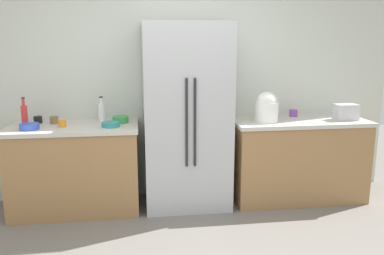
{
  "coord_description": "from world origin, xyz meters",
  "views": [
    {
      "loc": [
        -0.35,
        -2.45,
        1.69
      ],
      "look_at": [
        0.06,
        0.46,
        1.06
      ],
      "focal_mm": 36.94,
      "sensor_mm": 36.0,
      "label": 1
    }
  ],
  "objects": [
    {
      "name": "bowl_c",
      "position": [
        -0.61,
        1.43,
        0.91
      ],
      "size": [
        0.18,
        0.18,
        0.05
      ],
      "primitive_type": "cylinder",
      "color": "teal",
      "rests_on": "counter_left"
    },
    {
      "name": "refrigerator",
      "position": [
        0.15,
        1.53,
        0.95
      ],
      "size": [
        0.87,
        0.66,
        1.9
      ],
      "color": "#B7BABF",
      "rests_on": "ground_plane"
    },
    {
      "name": "cup_b",
      "position": [
        -1.36,
        1.72,
        0.92
      ],
      "size": [
        0.09,
        0.09,
        0.07
      ],
      "primitive_type": "cylinder",
      "color": "black",
      "rests_on": "counter_left"
    },
    {
      "name": "bottle_a",
      "position": [
        -1.45,
        1.57,
        1.0
      ],
      "size": [
        0.06,
        0.06,
        0.29
      ],
      "color": "red",
      "rests_on": "counter_left"
    },
    {
      "name": "bowl_a",
      "position": [
        -1.37,
        1.41,
        0.92
      ],
      "size": [
        0.18,
        0.18,
        0.06
      ],
      "primitive_type": "cylinder",
      "color": "blue",
      "rests_on": "counter_left"
    },
    {
      "name": "bowl_b",
      "position": [
        -0.52,
        1.63,
        0.92
      ],
      "size": [
        0.16,
        0.16,
        0.07
      ],
      "primitive_type": "cylinder",
      "color": "green",
      "rests_on": "counter_left"
    },
    {
      "name": "counter_right",
      "position": [
        1.38,
        1.54,
        0.45
      ],
      "size": [
        1.45,
        0.67,
        0.89
      ],
      "color": "#9E7247",
      "rests_on": "ground_plane"
    },
    {
      "name": "counter_left",
      "position": [
        -0.99,
        1.54,
        0.45
      ],
      "size": [
        1.28,
        0.67,
        0.89
      ],
      "color": "#9E7247",
      "rests_on": "ground_plane"
    },
    {
      "name": "rice_cooker",
      "position": [
        0.99,
        1.46,
        1.04
      ],
      "size": [
        0.24,
        0.24,
        0.32
      ],
      "color": "white",
      "rests_on": "counter_right"
    },
    {
      "name": "kitchen_back_panel",
      "position": [
        0.0,
        1.91,
        1.39
      ],
      "size": [
        5.1,
        0.1,
        2.79
      ],
      "primitive_type": "cube",
      "color": "silver",
      "rests_on": "ground_plane"
    },
    {
      "name": "cup_d",
      "position": [
        1.39,
        1.71,
        0.93
      ],
      "size": [
        0.09,
        0.09,
        0.08
      ],
      "primitive_type": "cylinder",
      "color": "purple",
      "rests_on": "counter_right"
    },
    {
      "name": "toaster",
      "position": [
        1.86,
        1.45,
        0.97
      ],
      "size": [
        0.24,
        0.16,
        0.17
      ],
      "primitive_type": "cube",
      "color": "silver",
      "rests_on": "counter_right"
    },
    {
      "name": "cup_a",
      "position": [
        -1.08,
        1.48,
        0.92
      ],
      "size": [
        0.08,
        0.08,
        0.07
      ],
      "primitive_type": "cylinder",
      "color": "orange",
      "rests_on": "counter_left"
    },
    {
      "name": "bottle_b",
      "position": [
        -0.72,
        1.72,
        0.99
      ],
      "size": [
        0.07,
        0.07,
        0.26
      ],
      "color": "white",
      "rests_on": "counter_left"
    },
    {
      "name": "cup_c",
      "position": [
        -1.19,
        1.67,
        0.92
      ],
      "size": [
        0.08,
        0.08,
        0.07
      ],
      "primitive_type": "cylinder",
      "color": "brown",
      "rests_on": "counter_left"
    }
  ]
}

